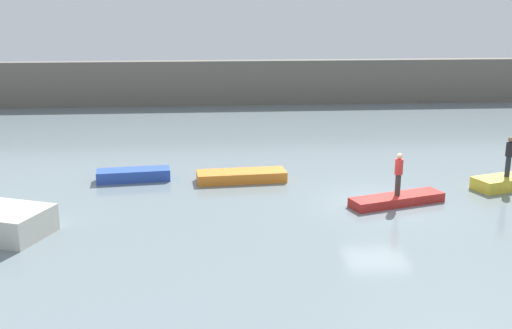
{
  "coord_description": "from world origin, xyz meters",
  "views": [
    {
      "loc": [
        -6.81,
        -23.14,
        7.88
      ],
      "look_at": [
        -4.68,
        3.54,
        0.74
      ],
      "focal_mm": 43.19,
      "sensor_mm": 36.0,
      "label": 1
    }
  ],
  "objects_px": {
    "person_dark_shirt": "(509,154)",
    "rowboat_orange": "(241,176)",
    "rowboat_yellow": "(506,182)",
    "person_red_shirt": "(399,172)",
    "rowboat_blue": "(134,175)",
    "rowboat_red": "(397,200)"
  },
  "relations": [
    {
      "from": "rowboat_blue",
      "to": "person_red_shirt",
      "type": "distance_m",
      "value": 11.73
    },
    {
      "from": "rowboat_red",
      "to": "rowboat_yellow",
      "type": "height_order",
      "value": "rowboat_yellow"
    },
    {
      "from": "rowboat_yellow",
      "to": "person_red_shirt",
      "type": "relative_size",
      "value": 1.71
    },
    {
      "from": "rowboat_blue",
      "to": "rowboat_yellow",
      "type": "bearing_deg",
      "value": -15.14
    },
    {
      "from": "person_red_shirt",
      "to": "rowboat_red",
      "type": "bearing_deg",
      "value": 180.0
    },
    {
      "from": "rowboat_orange",
      "to": "rowboat_yellow",
      "type": "height_order",
      "value": "rowboat_yellow"
    },
    {
      "from": "rowboat_yellow",
      "to": "person_dark_shirt",
      "type": "bearing_deg",
      "value": 72.09
    },
    {
      "from": "person_dark_shirt",
      "to": "rowboat_orange",
      "type": "bearing_deg",
      "value": 170.02
    },
    {
      "from": "rowboat_blue",
      "to": "person_dark_shirt",
      "type": "distance_m",
      "value": 16.49
    },
    {
      "from": "rowboat_red",
      "to": "person_dark_shirt",
      "type": "xyz_separation_m",
      "value": [
        5.37,
        1.75,
        1.32
      ]
    },
    {
      "from": "rowboat_red",
      "to": "person_dark_shirt",
      "type": "height_order",
      "value": "person_dark_shirt"
    },
    {
      "from": "rowboat_red",
      "to": "person_dark_shirt",
      "type": "bearing_deg",
      "value": 0.48
    },
    {
      "from": "rowboat_blue",
      "to": "rowboat_yellow",
      "type": "distance_m",
      "value": 16.44
    },
    {
      "from": "rowboat_blue",
      "to": "rowboat_red",
      "type": "bearing_deg",
      "value": -27.71
    },
    {
      "from": "rowboat_yellow",
      "to": "person_dark_shirt",
      "type": "distance_m",
      "value": 1.24
    },
    {
      "from": "rowboat_yellow",
      "to": "person_red_shirt",
      "type": "bearing_deg",
      "value": -179.87
    },
    {
      "from": "rowboat_blue",
      "to": "person_dark_shirt",
      "type": "height_order",
      "value": "person_dark_shirt"
    },
    {
      "from": "rowboat_orange",
      "to": "rowboat_yellow",
      "type": "distance_m",
      "value": 11.56
    },
    {
      "from": "rowboat_orange",
      "to": "rowboat_red",
      "type": "height_order",
      "value": "rowboat_orange"
    },
    {
      "from": "person_dark_shirt",
      "to": "person_red_shirt",
      "type": "xyz_separation_m",
      "value": [
        -5.37,
        -1.75,
        -0.17
      ]
    },
    {
      "from": "rowboat_blue",
      "to": "person_red_shirt",
      "type": "bearing_deg",
      "value": -27.71
    },
    {
      "from": "rowboat_orange",
      "to": "person_red_shirt",
      "type": "distance_m",
      "value": 7.18
    }
  ]
}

